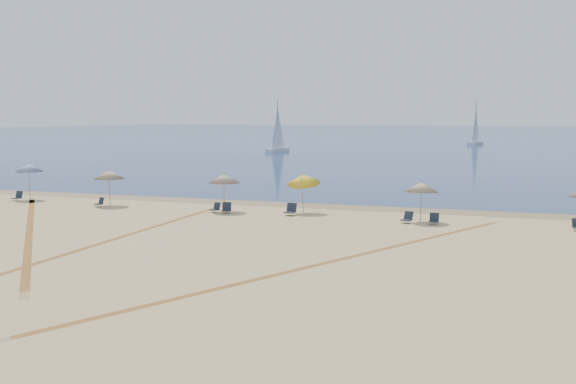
% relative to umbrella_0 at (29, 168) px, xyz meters
% --- Properties ---
extents(ground, '(160.00, 160.00, 0.00)m').
position_rel_umbrella_0_xyz_m(ground, '(19.47, -20.56, -2.25)').
color(ground, tan).
rests_on(ground, ground).
extents(ocean, '(500.00, 500.00, 0.00)m').
position_rel_umbrella_0_xyz_m(ocean, '(19.47, 204.44, -2.24)').
color(ocean, '#0C2151').
rests_on(ocean, ground).
extents(wet_sand, '(500.00, 500.00, 0.00)m').
position_rel_umbrella_0_xyz_m(wet_sand, '(19.47, 3.44, -2.25)').
color(wet_sand, olive).
rests_on(wet_sand, ground).
extents(umbrella_0, '(1.93, 1.94, 2.59)m').
position_rel_umbrella_0_xyz_m(umbrella_0, '(0.00, 0.00, 0.00)').
color(umbrella_0, gray).
rests_on(umbrella_0, ground).
extents(umbrella_1, '(2.04, 2.04, 2.38)m').
position_rel_umbrella_0_xyz_m(umbrella_1, '(7.21, -0.97, -0.21)').
color(umbrella_1, gray).
rests_on(umbrella_1, ground).
extents(umbrella_2, '(1.96, 1.96, 2.38)m').
position_rel_umbrella_0_xyz_m(umbrella_2, '(15.48, -1.06, -0.21)').
color(umbrella_2, gray).
rests_on(umbrella_2, ground).
extents(umbrella_3, '(2.00, 2.08, 2.57)m').
position_rel_umbrella_0_xyz_m(umbrella_3, '(20.26, 0.03, -0.19)').
color(umbrella_3, gray).
rests_on(umbrella_3, ground).
extents(umbrella_4, '(1.93, 1.95, 2.28)m').
position_rel_umbrella_0_xyz_m(umbrella_4, '(27.53, -1.27, -0.31)').
color(umbrella_4, gray).
rests_on(umbrella_4, ground).
extents(chair_0, '(0.58, 0.67, 0.66)m').
position_rel_umbrella_0_xyz_m(chair_0, '(-0.40, -0.78, -1.96)').
color(chair_0, black).
rests_on(chair_0, ground).
extents(chair_1, '(0.67, 0.71, 0.59)m').
position_rel_umbrella_0_xyz_m(chair_1, '(6.82, -1.57, -1.99)').
color(chair_1, black).
rests_on(chair_1, ground).
extents(chair_2, '(0.66, 0.71, 0.60)m').
position_rel_umbrella_0_xyz_m(chair_2, '(15.11, -1.54, -1.99)').
color(chair_2, black).
rests_on(chair_2, ground).
extents(chair_3, '(0.70, 0.77, 0.66)m').
position_rel_umbrella_0_xyz_m(chair_3, '(15.92, -1.71, -1.96)').
color(chair_3, black).
rests_on(chair_3, ground).
extents(chair_4, '(0.62, 0.72, 0.72)m').
position_rel_umbrella_0_xyz_m(chair_4, '(19.89, -1.26, -1.93)').
color(chair_4, black).
rests_on(chair_4, ground).
extents(chair_5, '(0.71, 0.76, 0.63)m').
position_rel_umbrella_0_xyz_m(chair_5, '(26.90, -1.93, -1.97)').
color(chair_5, black).
rests_on(chair_5, ground).
extents(chair_6, '(0.50, 0.59, 0.61)m').
position_rel_umbrella_0_xyz_m(chair_6, '(28.34, -1.90, -1.98)').
color(chair_6, black).
rests_on(chair_6, ground).
extents(sailboat_0, '(2.33, 5.91, 8.58)m').
position_rel_umbrella_0_xyz_m(sailboat_0, '(-5.41, 66.47, 0.34)').
color(sailboat_0, white).
rests_on(sailboat_0, ocean).
extents(sailboat_2, '(2.99, 6.21, 8.97)m').
position_rel_umbrella_0_xyz_m(sailboat_2, '(23.71, 106.71, 0.46)').
color(sailboat_2, white).
rests_on(sailboat_2, ocean).
extents(tire_tracks, '(55.97, 41.47, 0.00)m').
position_rel_umbrella_0_xyz_m(tire_tracks, '(16.27, -11.85, -2.25)').
color(tire_tracks, tan).
rests_on(tire_tracks, ground).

